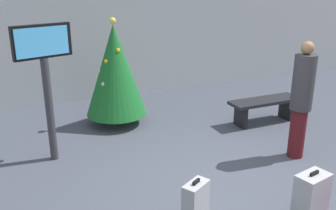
{
  "coord_description": "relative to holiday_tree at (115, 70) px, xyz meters",
  "views": [
    {
      "loc": [
        -2.58,
        -3.55,
        2.73
      ],
      "look_at": [
        -0.43,
        1.34,
        0.9
      ],
      "focal_mm": 39.87,
      "sensor_mm": 36.0,
      "label": 1
    }
  ],
  "objects": [
    {
      "name": "traveller_0",
      "position": [
        2.21,
        -2.54,
        -0.08
      ],
      "size": [
        0.44,
        0.44,
        1.85
      ],
      "color": "#4C1419",
      "rests_on": "ground_plane"
    },
    {
      "name": "back_wall",
      "position": [
        0.73,
        1.8,
        0.64
      ],
      "size": [
        16.0,
        0.2,
        3.42
      ],
      "primitive_type": "cube",
      "color": "#B7BCC1",
      "rests_on": "ground_plane"
    },
    {
      "name": "flight_info_kiosk",
      "position": [
        -1.35,
        -1.07,
        0.39
      ],
      "size": [
        0.85,
        0.33,
        2.11
      ],
      "color": "#333338",
      "rests_on": "ground_plane"
    },
    {
      "name": "ground_plane",
      "position": [
        0.73,
        -3.13,
        -1.07
      ],
      "size": [
        16.0,
        16.0,
        0.0
      ],
      "primitive_type": "plane",
      "color": "#424754"
    },
    {
      "name": "waiting_bench",
      "position": [
        2.67,
        -1.13,
        -0.71
      ],
      "size": [
        1.46,
        0.44,
        0.48
      ],
      "color": "black",
      "rests_on": "ground_plane"
    },
    {
      "name": "suitcase_0",
      "position": [
        -0.1,
        -3.49,
        -0.78
      ],
      "size": [
        0.38,
        0.32,
        0.61
      ],
      "color": "#9EA0A5",
      "rests_on": "ground_plane"
    },
    {
      "name": "suitcase_3",
      "position": [
        1.24,
        -3.88,
        -0.78
      ],
      "size": [
        0.44,
        0.33,
        0.61
      ],
      "color": "#9EA0A5",
      "rests_on": "ground_plane"
    },
    {
      "name": "holiday_tree",
      "position": [
        0.0,
        0.0,
        0.0
      ],
      "size": [
        1.16,
        1.16,
        2.05
      ],
      "color": "#4C3319",
      "rests_on": "ground_plane"
    }
  ]
}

